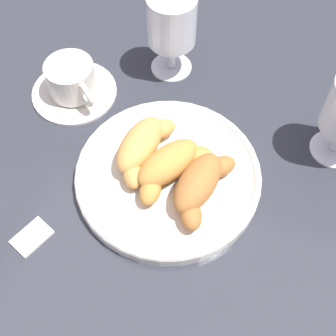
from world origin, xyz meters
TOP-DOWN VIEW (x-y plane):
  - ground_plane at (0.00, 0.00)m, footprint 2.20×2.20m
  - pastry_plate at (0.03, 0.03)m, footprint 0.26×0.26m
  - croissant_large at (0.01, -0.02)m, footprint 0.13×0.08m
  - croissant_small at (0.03, 0.03)m, footprint 0.12×0.11m
  - croissant_extra at (0.05, 0.08)m, footprint 0.13×0.08m
  - coffee_cup_near at (-0.09, -0.16)m, footprint 0.14×0.14m
  - juice_glass_left at (-0.19, -0.03)m, footprint 0.08×0.08m
  - sugar_packet at (0.16, -0.12)m, footprint 0.06×0.05m

SIDE VIEW (x-z plane):
  - ground_plane at x=0.00m, z-range 0.00..0.00m
  - sugar_packet at x=0.16m, z-range 0.00..0.01m
  - pastry_plate at x=0.03m, z-range 0.00..0.02m
  - coffee_cup_near at x=-0.09m, z-range 0.00..0.06m
  - croissant_large at x=0.01m, z-range 0.02..0.06m
  - croissant_small at x=0.03m, z-range 0.02..0.06m
  - croissant_extra at x=0.05m, z-range 0.02..0.06m
  - juice_glass_left at x=-0.19m, z-range 0.02..0.16m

